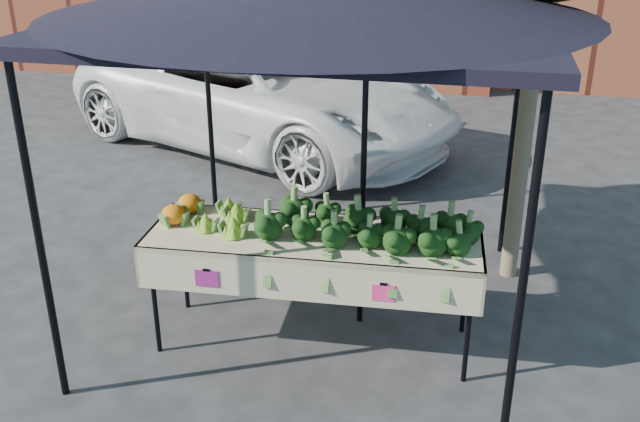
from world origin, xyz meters
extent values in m
plane|color=#252527|center=(0.00, 0.00, 0.00)|extent=(90.00, 90.00, 0.00)
cube|color=beige|center=(-0.21, 0.10, 0.45)|extent=(2.45, 0.96, 0.90)
cube|color=#F22D8C|center=(-0.89, -0.31, 0.70)|extent=(0.17, 0.01, 0.12)
cube|color=#F22D79|center=(0.33, -0.31, 0.70)|extent=(0.17, 0.01, 0.12)
ellipsoid|color=black|center=(0.18, 0.12, 1.03)|extent=(1.60, 0.57, 0.26)
ellipsoid|color=#6EA531|center=(-0.87, 0.13, 1.00)|extent=(0.43, 0.57, 0.20)
ellipsoid|color=orange|center=(-1.24, 0.16, 0.99)|extent=(0.23, 0.43, 0.18)
camera|label=1|loc=(0.88, -4.38, 3.09)|focal=39.97mm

